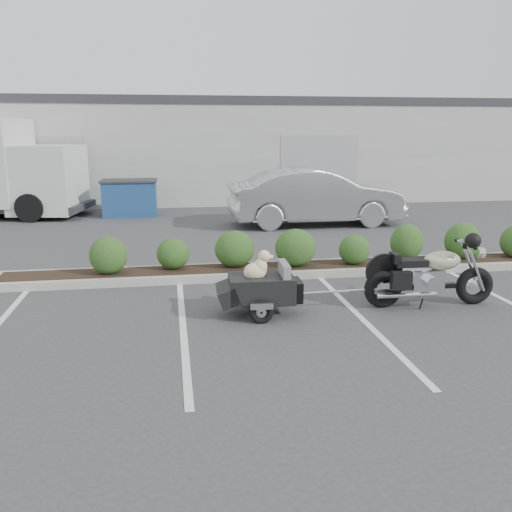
{
  "coord_description": "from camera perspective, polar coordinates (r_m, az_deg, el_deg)",
  "views": [
    {
      "loc": [
        -1.62,
        -8.05,
        2.81
      ],
      "look_at": [
        -0.24,
        0.64,
        0.75
      ],
      "focal_mm": 38.0,
      "sensor_mm": 36.0,
      "label": 1
    }
  ],
  "objects": [
    {
      "name": "ground",
      "position": [
        8.68,
        2.21,
        -5.72
      ],
      "size": [
        90.0,
        90.0,
        0.0
      ],
      "primitive_type": "plane",
      "color": "#38383A",
      "rests_on": "ground"
    },
    {
      "name": "planter_kerb",
      "position": [
        10.93,
        5.11,
        -1.37
      ],
      "size": [
        12.0,
        1.0,
        0.15
      ],
      "primitive_type": "cube",
      "color": "#9E9E93",
      "rests_on": "ground"
    },
    {
      "name": "building",
      "position": [
        25.12,
        -5.46,
        11.26
      ],
      "size": [
        26.0,
        10.0,
        4.0
      ],
      "primitive_type": "cube",
      "color": "#9EA099",
      "rests_on": "ground"
    },
    {
      "name": "motorcycle",
      "position": [
        9.18,
        17.87,
        -2.04
      ],
      "size": [
        2.19,
        0.74,
        1.26
      ],
      "rotation": [
        0.0,
        0.0,
        -0.04
      ],
      "color": "black",
      "rests_on": "ground"
    },
    {
      "name": "pet_trailer",
      "position": [
        8.35,
        0.44,
        -3.31
      ],
      "size": [
        1.74,
        0.97,
        1.04
      ],
      "rotation": [
        0.0,
        0.0,
        -0.04
      ],
      "color": "black",
      "rests_on": "ground"
    },
    {
      "name": "sedan",
      "position": [
        16.38,
        6.3,
        6.22
      ],
      "size": [
        5.18,
        1.84,
        1.7
      ],
      "primitive_type": "imported",
      "rotation": [
        0.0,
        0.0,
        1.58
      ],
      "color": "#B3B2B9",
      "rests_on": "ground"
    },
    {
      "name": "dumpster",
      "position": [
        18.59,
        -13.12,
        6.02
      ],
      "size": [
        1.83,
        1.26,
        1.19
      ],
      "rotation": [
        0.0,
        0.0,
        -0.01
      ],
      "color": "navy",
      "rests_on": "ground"
    }
  ]
}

